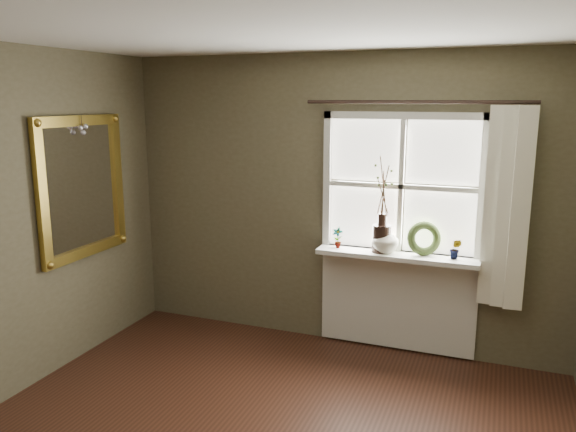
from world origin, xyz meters
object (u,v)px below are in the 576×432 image
(cream_vase, at_px, (385,239))
(wreath, at_px, (424,242))
(gilt_mirror, at_px, (82,187))
(dark_jug, at_px, (382,239))

(cream_vase, distance_m, wreath, 0.32)
(gilt_mirror, bearing_deg, cream_vase, 19.78)
(wreath, bearing_deg, dark_jug, 162.28)
(dark_jug, distance_m, cream_vase, 0.03)
(dark_jug, xyz_separation_m, wreath, (0.35, 0.04, -0.01))
(wreath, distance_m, gilt_mirror, 2.91)
(dark_jug, height_order, wreath, wreath)
(dark_jug, xyz_separation_m, gilt_mirror, (-2.38, -0.87, 0.44))
(cream_vase, height_order, wreath, wreath)
(gilt_mirror, bearing_deg, dark_jug, 20.01)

